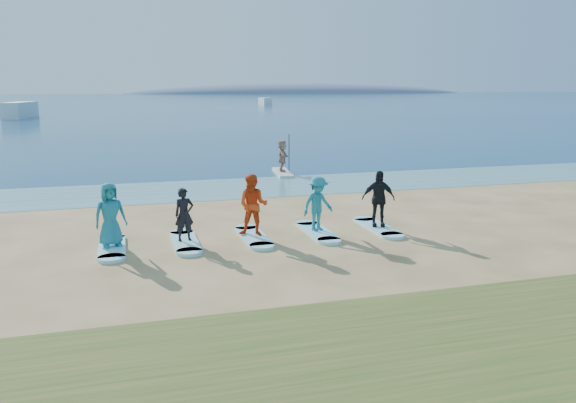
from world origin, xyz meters
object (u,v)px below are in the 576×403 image
object	(u,v)px
paddleboarder	(282,156)
student_4	(378,199)
surfboard_3	(317,232)
surfboard_0	(112,247)
surfboard_2	(254,237)
student_3	(318,204)
student_1	(184,214)
surfboard_4	(377,227)
paddleboard	(282,172)
surfboard_1	(185,242)
boat_offshore_a	(21,118)
student_0	(110,215)
boat_offshore_b	(265,104)
student_2	(253,205)

from	to	relation	value
paddleboarder	student_4	size ratio (longest dim) A/B	0.90
surfboard_3	surfboard_0	bearing A→B (deg)	180.00
surfboard_2	student_3	xyz separation A→B (m)	(1.99, 0.00, 0.87)
student_1	surfboard_4	world-z (taller)	student_1
paddleboarder	surfboard_3	world-z (taller)	paddleboarder
paddleboard	student_4	xyz separation A→B (m)	(-0.16, -11.61, 0.90)
surfboard_1	student_3	size ratio (longest dim) A/B	1.33
student_3	student_4	bearing A→B (deg)	-19.24
paddleboarder	boat_offshore_a	distance (m)	61.13
surfboard_0	surfboard_1	size ratio (longest dim) A/B	1.00
student_0	surfboard_3	bearing A→B (deg)	-19.20
surfboard_0	student_3	world-z (taller)	student_3
paddleboard	surfboard_3	world-z (taller)	paddleboard
boat_offshore_b	student_4	world-z (taller)	student_4
paddleboard	student_1	bearing A→B (deg)	-110.56
paddleboard	student_3	distance (m)	11.84
student_0	surfboard_1	bearing A→B (deg)	-19.20
student_0	student_1	xyz separation A→B (m)	(1.99, 0.00, -0.12)
student_0	surfboard_1	xyz separation A→B (m)	(1.99, 0.00, -0.92)
surfboard_0	surfboard_2	xyz separation A→B (m)	(3.98, 0.00, 0.00)
boat_offshore_b	student_0	bearing A→B (deg)	-108.44
student_2	surfboard_2	bearing A→B (deg)	-155.14
paddleboard	boat_offshore_b	size ratio (longest dim) A/B	0.58
student_0	student_4	distance (m)	7.95
surfboard_3	student_3	size ratio (longest dim) A/B	1.33
boat_offshore_b	surfboard_0	distance (m)	119.78
boat_offshore_b	surfboard_2	bearing A→B (deg)	-106.59
boat_offshore_a	boat_offshore_b	xyz separation A→B (m)	(45.85, 46.22, 0.00)
surfboard_0	surfboard_3	bearing A→B (deg)	0.00
boat_offshore_b	surfboard_2	distance (m)	118.75
surfboard_0	student_0	distance (m)	0.92
paddleboard	student_1	distance (m)	13.15
paddleboard	surfboard_2	world-z (taller)	paddleboard
student_2	surfboard_3	bearing A→B (deg)	24.86
student_1	student_3	size ratio (longest dim) A/B	0.91
boat_offshore_a	surfboard_0	world-z (taller)	boat_offshore_a
boat_offshore_a	student_3	distance (m)	71.54
surfboard_1	surfboard_3	size ratio (longest dim) A/B	1.00
surfboard_0	student_3	xyz separation A→B (m)	(5.97, 0.00, 0.87)
paddleboard	student_4	distance (m)	11.65
student_1	surfboard_3	bearing A→B (deg)	-10.89
boat_offshore_b	student_1	size ratio (longest dim) A/B	3.42
surfboard_1	student_3	world-z (taller)	student_3
paddleboarder	surfboard_4	size ratio (longest dim) A/B	0.71
paddleboard	boat_offshore_a	bearing A→B (deg)	117.47
student_4	student_2	bearing A→B (deg)	-165.11
surfboard_0	student_2	distance (m)	4.09
boat_offshore_b	surfboard_4	world-z (taller)	boat_offshore_b
student_2	surfboard_0	bearing A→B (deg)	-155.14
student_4	surfboard_2	bearing A→B (deg)	-165.11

